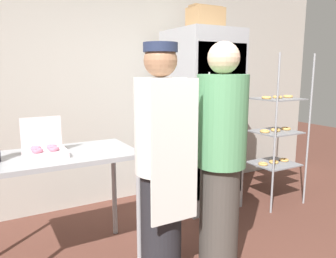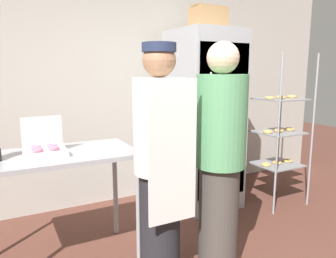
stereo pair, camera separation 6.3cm
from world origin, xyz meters
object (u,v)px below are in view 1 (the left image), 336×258
(baking_rack, at_px, (276,131))
(cardboard_storage_box, at_px, (205,19))
(refrigerator, at_px, (201,119))
(person_customer, at_px, (221,160))
(donut_box, at_px, (45,150))
(person_baker, at_px, (161,164))

(baking_rack, xyz_separation_m, cardboard_storage_box, (-0.67, 0.50, 1.26))
(refrigerator, bearing_deg, person_customer, -118.69)
(donut_box, bearing_deg, refrigerator, 17.50)
(donut_box, distance_m, person_customer, 1.30)
(refrigerator, bearing_deg, donut_box, -162.50)
(donut_box, xyz_separation_m, cardboard_storage_box, (1.89, 0.66, 1.15))
(donut_box, bearing_deg, person_baker, -37.01)
(person_customer, bearing_deg, baking_rack, 28.80)
(cardboard_storage_box, relative_size, person_customer, 0.21)
(baking_rack, distance_m, person_customer, 1.62)
(refrigerator, bearing_deg, person_baker, -135.27)
(refrigerator, relative_size, donut_box, 6.62)
(donut_box, height_order, person_baker, person_baker)
(refrigerator, relative_size, person_customer, 1.13)
(refrigerator, relative_size, person_baker, 1.15)
(baking_rack, distance_m, cardboard_storage_box, 1.51)
(person_baker, distance_m, person_customer, 0.46)
(refrigerator, xyz_separation_m, baking_rack, (0.77, -0.41, -0.14))
(person_baker, bearing_deg, donut_box, 142.99)
(refrigerator, bearing_deg, cardboard_storage_box, 42.25)
(cardboard_storage_box, xyz_separation_m, person_baker, (-1.20, -1.18, -1.22))
(cardboard_storage_box, bearing_deg, baking_rack, -36.60)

